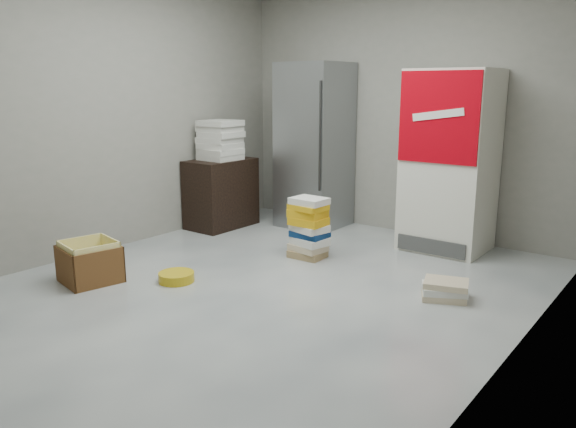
# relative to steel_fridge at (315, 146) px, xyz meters

# --- Properties ---
(ground) EXTENTS (5.00, 5.00, 0.00)m
(ground) POSITION_rel_steel_fridge_xyz_m (0.90, -2.13, -0.95)
(ground) COLOR beige
(ground) RESTS_ON ground
(room_shell) EXTENTS (4.04, 5.04, 2.82)m
(room_shell) POSITION_rel_steel_fridge_xyz_m (0.90, -2.13, 0.85)
(room_shell) COLOR gray
(room_shell) RESTS_ON ground
(steel_fridge) EXTENTS (0.70, 0.72, 1.90)m
(steel_fridge) POSITION_rel_steel_fridge_xyz_m (0.00, 0.00, 0.00)
(steel_fridge) COLOR gray
(steel_fridge) RESTS_ON ground
(coke_cooler) EXTENTS (0.80, 0.73, 1.80)m
(coke_cooler) POSITION_rel_steel_fridge_xyz_m (1.65, -0.01, -0.05)
(coke_cooler) COLOR silver
(coke_cooler) RESTS_ON ground
(wood_shelf) EXTENTS (0.50, 0.80, 0.80)m
(wood_shelf) POSITION_rel_steel_fridge_xyz_m (-0.83, -0.73, -0.55)
(wood_shelf) COLOR black
(wood_shelf) RESTS_ON ground
(supply_box_stack) EXTENTS (0.44, 0.43, 0.45)m
(supply_box_stack) POSITION_rel_steel_fridge_xyz_m (-0.82, -0.73, 0.08)
(supply_box_stack) COLOR white
(supply_box_stack) RESTS_ON wood_shelf
(phonebook_stack_main) EXTENTS (0.38, 0.32, 0.60)m
(phonebook_stack_main) POSITION_rel_steel_fridge_xyz_m (0.72, -1.12, -0.65)
(phonebook_stack_main) COLOR #90764D
(phonebook_stack_main) RESTS_ON ground
(phonebook_stack_side) EXTENTS (0.42, 0.39, 0.15)m
(phonebook_stack_side) POSITION_rel_steel_fridge_xyz_m (2.20, -1.36, -0.87)
(phonebook_stack_side) COLOR #C8B491
(phonebook_stack_side) RESTS_ON ground
(cardboard_box) EXTENTS (0.52, 0.52, 0.36)m
(cardboard_box) POSITION_rel_steel_fridge_xyz_m (-0.36, -2.82, -0.80)
(cardboard_box) COLOR yellow
(cardboard_box) RESTS_ON ground
(bucket_lid) EXTENTS (0.38, 0.38, 0.08)m
(bucket_lid) POSITION_rel_steel_fridge_xyz_m (0.23, -2.38, -0.91)
(bucket_lid) COLOR gold
(bucket_lid) RESTS_ON ground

